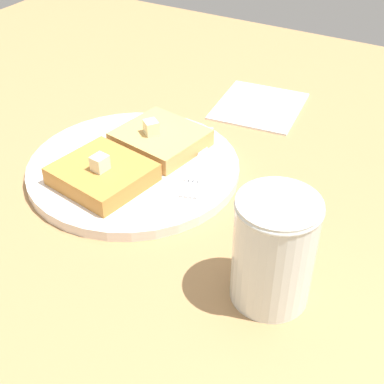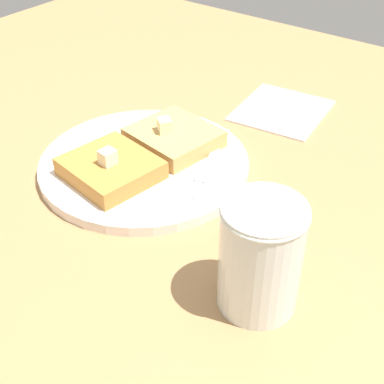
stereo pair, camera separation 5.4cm
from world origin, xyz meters
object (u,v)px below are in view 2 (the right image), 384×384
Objects in this scene: plate at (144,163)px; syrup_jar at (260,262)px; napkin at (282,111)px; fork at (208,165)px.

syrup_jar is at bearing 65.42° from plate.
plate reaches higher than napkin.
syrup_jar is 0.82× the size of napkin.
fork is at bearing 2.11° from napkin.
syrup_jar is 38.49cm from napkin.
plate is 25.64cm from syrup_jar.
plate is 8.23cm from fork.
fork is (-3.64, 7.34, 0.74)cm from plate.
fork is at bearing 116.34° from plate.
plate is at bearing -63.66° from fork.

